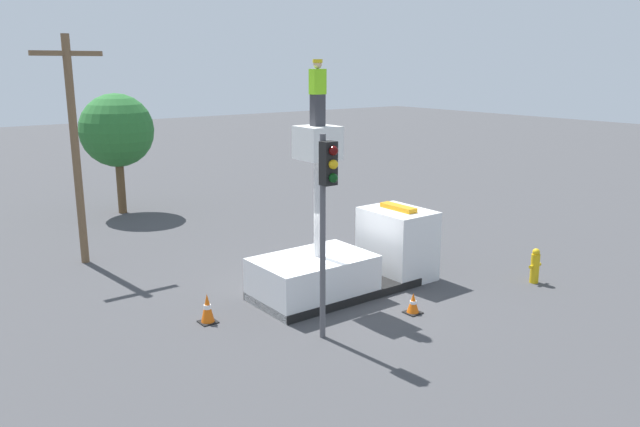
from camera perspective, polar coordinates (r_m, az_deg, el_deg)
ground_plane at (r=18.41m, az=1.42°, el=-7.25°), size 120.00×120.00×0.00m
bucket_truck at (r=18.43m, az=2.77°, el=-4.20°), size 5.73×2.21×4.90m
worker at (r=16.84m, az=-0.22°, el=10.98°), size 0.40×0.26×1.75m
traffic_light_pole at (r=14.38m, az=0.60°, el=1.49°), size 0.34×0.57×4.98m
fire_hydrant at (r=20.15m, az=19.06°, el=-4.55°), size 0.50×0.26×1.09m
traffic_cone_rear at (r=16.52m, az=-10.26°, el=-8.57°), size 0.44×0.44×0.79m
traffic_cone_curbside at (r=17.07m, az=8.51°, el=-8.17°), size 0.42×0.42×0.56m
tree_left_bg at (r=28.89m, az=-18.08°, el=7.20°), size 3.20×3.20×5.31m
utility_pole at (r=21.77m, az=-21.51°, el=6.02°), size 2.20×0.26×7.45m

